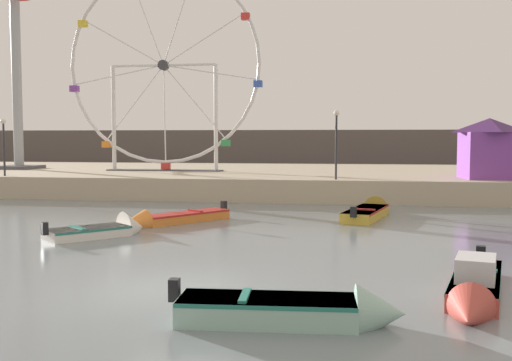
{
  "coord_description": "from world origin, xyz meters",
  "views": [
    {
      "loc": [
        4.2,
        -13.59,
        3.61
      ],
      "look_at": [
        0.18,
        11.91,
        1.76
      ],
      "focal_mm": 42.08,
      "sensor_mm": 36.0,
      "label": 1
    }
  ],
  "objects_px": {
    "motorboat_seafoam": "(303,310)",
    "promenade_lamp_far": "(336,134)",
    "drop_tower_steel_tower": "(16,57)",
    "promenade_lamp_near": "(4,138)",
    "motorboat_mustard_yellow": "(370,211)",
    "motorboat_white_red_stripe": "(107,230)",
    "carnival_booth_purple_stall": "(489,147)",
    "ferris_wheel_white_frame": "(164,68)",
    "motorboat_orange_hull": "(170,218)",
    "motorboat_faded_red": "(475,288)"
  },
  "relations": [
    {
      "from": "motorboat_mustard_yellow",
      "to": "carnival_booth_purple_stall",
      "type": "distance_m",
      "value": 10.42
    },
    {
      "from": "motorboat_mustard_yellow",
      "to": "drop_tower_steel_tower",
      "type": "height_order",
      "value": "drop_tower_steel_tower"
    },
    {
      "from": "promenade_lamp_near",
      "to": "drop_tower_steel_tower",
      "type": "bearing_deg",
      "value": 115.1
    },
    {
      "from": "drop_tower_steel_tower",
      "to": "motorboat_orange_hull",
      "type": "bearing_deg",
      "value": -45.5
    },
    {
      "from": "ferris_wheel_white_frame",
      "to": "promenade_lamp_far",
      "type": "relative_size",
      "value": 3.7
    },
    {
      "from": "motorboat_faded_red",
      "to": "promenade_lamp_far",
      "type": "xyz_separation_m",
      "value": [
        -3.53,
        19.79,
        3.52
      ]
    },
    {
      "from": "motorboat_faded_red",
      "to": "motorboat_seafoam",
      "type": "relative_size",
      "value": 1.18
    },
    {
      "from": "motorboat_white_red_stripe",
      "to": "motorboat_orange_hull",
      "type": "bearing_deg",
      "value": 19.42
    },
    {
      "from": "motorboat_mustard_yellow",
      "to": "promenade_lamp_near",
      "type": "distance_m",
      "value": 22.62
    },
    {
      "from": "drop_tower_steel_tower",
      "to": "promenade_lamp_far",
      "type": "relative_size",
      "value": 4.23
    },
    {
      "from": "ferris_wheel_white_frame",
      "to": "drop_tower_steel_tower",
      "type": "height_order",
      "value": "drop_tower_steel_tower"
    },
    {
      "from": "motorboat_mustard_yellow",
      "to": "ferris_wheel_white_frame",
      "type": "xyz_separation_m",
      "value": [
        -13.79,
        12.43,
        8.16
      ]
    },
    {
      "from": "motorboat_orange_hull",
      "to": "promenade_lamp_far",
      "type": "bearing_deg",
      "value": -178.61
    },
    {
      "from": "carnival_booth_purple_stall",
      "to": "promenade_lamp_far",
      "type": "distance_m",
      "value": 8.74
    },
    {
      "from": "promenade_lamp_near",
      "to": "motorboat_faded_red",
      "type": "bearing_deg",
      "value": -40.22
    },
    {
      "from": "drop_tower_steel_tower",
      "to": "carnival_booth_purple_stall",
      "type": "distance_m",
      "value": 33.33
    },
    {
      "from": "motorboat_seafoam",
      "to": "ferris_wheel_white_frame",
      "type": "distance_m",
      "value": 32.42
    },
    {
      "from": "motorboat_mustard_yellow",
      "to": "promenade_lamp_far",
      "type": "relative_size",
      "value": 1.48
    },
    {
      "from": "motorboat_seafoam",
      "to": "motorboat_white_red_stripe",
      "type": "bearing_deg",
      "value": 126.65
    },
    {
      "from": "motorboat_seafoam",
      "to": "drop_tower_steel_tower",
      "type": "distance_m",
      "value": 39.24
    },
    {
      "from": "motorboat_seafoam",
      "to": "drop_tower_steel_tower",
      "type": "relative_size",
      "value": 0.29
    },
    {
      "from": "motorboat_white_red_stripe",
      "to": "motorboat_seafoam",
      "type": "distance_m",
      "value": 12.37
    },
    {
      "from": "promenade_lamp_far",
      "to": "carnival_booth_purple_stall",
      "type": "bearing_deg",
      "value": 12.91
    },
    {
      "from": "carnival_booth_purple_stall",
      "to": "ferris_wheel_white_frame",
      "type": "bearing_deg",
      "value": 161.7
    },
    {
      "from": "promenade_lamp_far",
      "to": "promenade_lamp_near",
      "type": "bearing_deg",
      "value": 179.8
    },
    {
      "from": "motorboat_white_red_stripe",
      "to": "motorboat_faded_red",
      "type": "height_order",
      "value": "motorboat_faded_red"
    },
    {
      "from": "motorboat_mustard_yellow",
      "to": "promenade_lamp_far",
      "type": "distance_m",
      "value": 6.74
    },
    {
      "from": "motorboat_mustard_yellow",
      "to": "promenade_lamp_far",
      "type": "xyz_separation_m",
      "value": [
        -1.72,
        5.45,
        3.57
      ]
    },
    {
      "from": "motorboat_orange_hull",
      "to": "ferris_wheel_white_frame",
      "type": "xyz_separation_m",
      "value": [
        -5.36,
        16.27,
        8.18
      ]
    },
    {
      "from": "promenade_lamp_near",
      "to": "promenade_lamp_far",
      "type": "xyz_separation_m",
      "value": [
        19.95,
        -0.07,
        0.21
      ]
    },
    {
      "from": "motorboat_white_red_stripe",
      "to": "ferris_wheel_white_frame",
      "type": "bearing_deg",
      "value": 53.55
    },
    {
      "from": "motorboat_mustard_yellow",
      "to": "motorboat_seafoam",
      "type": "relative_size",
      "value": 1.23
    },
    {
      "from": "promenade_lamp_near",
      "to": "ferris_wheel_white_frame",
      "type": "bearing_deg",
      "value": 41.24
    },
    {
      "from": "motorboat_seafoam",
      "to": "carnival_booth_purple_stall",
      "type": "bearing_deg",
      "value": 66.71
    },
    {
      "from": "ferris_wheel_white_frame",
      "to": "motorboat_mustard_yellow",
      "type": "bearing_deg",
      "value": -42.03
    },
    {
      "from": "drop_tower_steel_tower",
      "to": "promenade_lamp_near",
      "type": "distance_m",
      "value": 10.55
    },
    {
      "from": "motorboat_white_red_stripe",
      "to": "motorboat_seafoam",
      "type": "relative_size",
      "value": 0.78
    },
    {
      "from": "motorboat_white_red_stripe",
      "to": "motorboat_orange_hull",
      "type": "xyz_separation_m",
      "value": [
        1.37,
        3.29,
        0.02
      ]
    },
    {
      "from": "motorboat_faded_red",
      "to": "promenade_lamp_near",
      "type": "height_order",
      "value": "promenade_lamp_near"
    },
    {
      "from": "ferris_wheel_white_frame",
      "to": "drop_tower_steel_tower",
      "type": "xyz_separation_m",
      "value": [
        -11.58,
        0.97,
        1.15
      ]
    },
    {
      "from": "motorboat_seafoam",
      "to": "promenade_lamp_far",
      "type": "bearing_deg",
      "value": 86.17
    },
    {
      "from": "motorboat_orange_hull",
      "to": "ferris_wheel_white_frame",
      "type": "bearing_deg",
      "value": -124.54
    },
    {
      "from": "motorboat_mustard_yellow",
      "to": "ferris_wheel_white_frame",
      "type": "distance_m",
      "value": 20.28
    },
    {
      "from": "motorboat_faded_red",
      "to": "motorboat_seafoam",
      "type": "xyz_separation_m",
      "value": [
        -3.61,
        -2.23,
        -0.01
      ]
    },
    {
      "from": "motorboat_white_red_stripe",
      "to": "promenade_lamp_near",
      "type": "height_order",
      "value": "promenade_lamp_near"
    },
    {
      "from": "motorboat_faded_red",
      "to": "promenade_lamp_far",
      "type": "distance_m",
      "value": 20.41
    },
    {
      "from": "drop_tower_steel_tower",
      "to": "promenade_lamp_far",
      "type": "bearing_deg",
      "value": -18.59
    },
    {
      "from": "carnival_booth_purple_stall",
      "to": "motorboat_mustard_yellow",
      "type": "bearing_deg",
      "value": -136.98
    },
    {
      "from": "carnival_booth_purple_stall",
      "to": "promenade_lamp_near",
      "type": "distance_m",
      "value": 28.51
    },
    {
      "from": "promenade_lamp_near",
      "to": "motorboat_orange_hull",
      "type": "bearing_deg",
      "value": -35.23
    }
  ]
}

